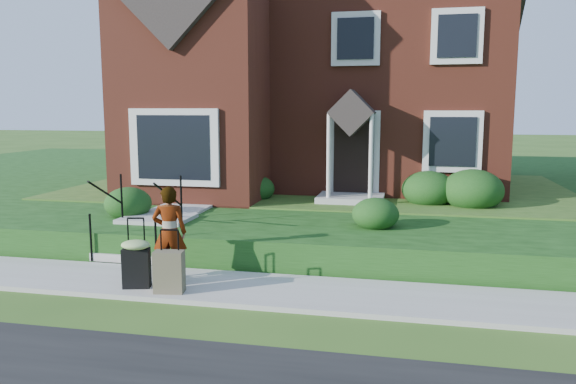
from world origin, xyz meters
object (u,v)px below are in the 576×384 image
(woman, at_px, (169,232))
(suitcase_olive, at_px, (169,272))
(suitcase_black, at_px, (136,261))
(front_steps, at_px, (148,231))

(woman, height_order, suitcase_olive, woman)
(woman, bearing_deg, suitcase_olive, 99.37)
(suitcase_black, bearing_deg, woman, 46.74)
(woman, xyz_separation_m, suitcase_black, (-0.32, -0.58, -0.34))
(suitcase_black, bearing_deg, front_steps, 97.22)
(woman, relative_size, suitcase_olive, 1.58)
(suitcase_black, height_order, suitcase_olive, suitcase_black)
(front_steps, bearing_deg, suitcase_olive, -57.36)
(suitcase_olive, bearing_deg, suitcase_black, 160.72)
(suitcase_black, distance_m, suitcase_olive, 0.63)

